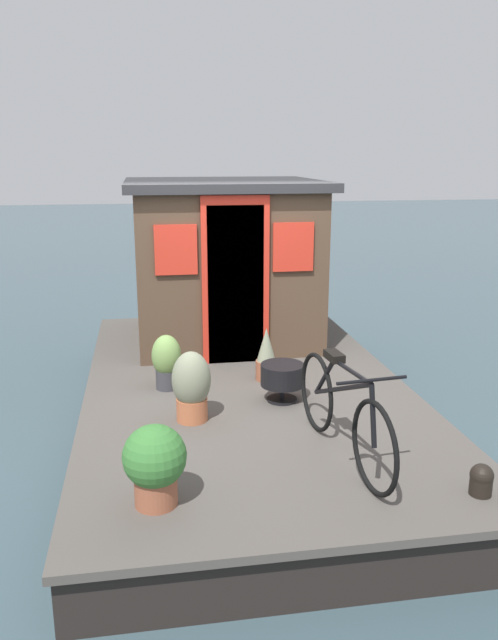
# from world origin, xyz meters

# --- Properties ---
(ground_plane) EXTENTS (60.00, 60.00, 0.00)m
(ground_plane) POSITION_xyz_m (0.00, 0.00, 0.00)
(ground_plane) COLOR #384C54
(houseboat_deck) EXTENTS (5.53, 3.12, 0.47)m
(houseboat_deck) POSITION_xyz_m (0.00, 0.00, 0.24)
(houseboat_deck) COLOR #4C4742
(houseboat_deck) RESTS_ON ground_plane
(houseboat_cabin) EXTENTS (2.16, 2.27, 1.91)m
(houseboat_cabin) POSITION_xyz_m (1.65, 0.00, 1.43)
(houseboat_cabin) COLOR #4C3828
(houseboat_cabin) RESTS_ON houseboat_deck
(bicycle) EXTENTS (1.69, 0.50, 0.78)m
(bicycle) POSITION_xyz_m (-1.68, -0.45, 0.83)
(bicycle) COLOR black
(bicycle) RESTS_ON houseboat_deck
(potted_plant_succulent) EXTENTS (0.33, 0.33, 0.61)m
(potted_plant_succulent) POSITION_xyz_m (-0.82, 0.60, 0.78)
(potted_plant_succulent) COLOR #B2603D
(potted_plant_succulent) RESTS_ON houseboat_deck
(potted_plant_geranium) EXTENTS (0.28, 0.28, 0.54)m
(potted_plant_geranium) POSITION_xyz_m (-0.02, 0.77, 0.75)
(potted_plant_geranium) COLOR #38383D
(potted_plant_geranium) RESTS_ON houseboat_deck
(potted_plant_fern) EXTENTS (0.21, 0.21, 0.54)m
(potted_plant_fern) POSITION_xyz_m (0.06, -0.22, 0.73)
(potted_plant_fern) COLOR #935138
(potted_plant_fern) RESTS_ON houseboat_deck
(potted_plant_lavender) EXTENTS (0.41, 0.41, 0.55)m
(potted_plant_lavender) POSITION_xyz_m (-2.12, 0.93, 0.77)
(potted_plant_lavender) COLOR #935138
(potted_plant_lavender) RESTS_ON houseboat_deck
(charcoal_grill) EXTENTS (0.40, 0.40, 0.35)m
(charcoal_grill) POSITION_xyz_m (-0.51, -0.26, 0.71)
(charcoal_grill) COLOR black
(charcoal_grill) RESTS_ON houseboat_deck
(mooring_bollard) EXTENTS (0.16, 0.16, 0.22)m
(mooring_bollard) POSITION_xyz_m (-2.36, -1.21, 0.58)
(mooring_bollard) COLOR black
(mooring_bollard) RESTS_ON houseboat_deck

